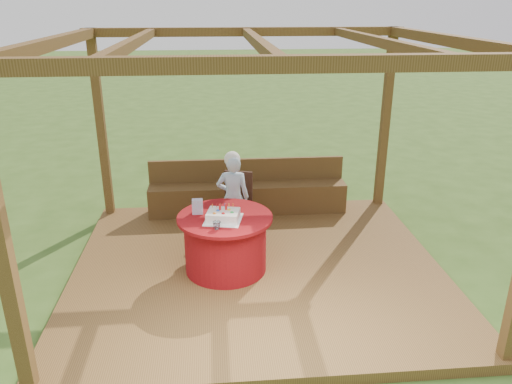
% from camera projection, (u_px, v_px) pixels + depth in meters
% --- Properties ---
extents(ground, '(60.00, 60.00, 0.00)m').
position_uv_depth(ground, '(258.00, 274.00, 6.23)').
color(ground, '#33541C').
rests_on(ground, ground).
extents(deck, '(4.50, 4.00, 0.12)m').
position_uv_depth(deck, '(258.00, 269.00, 6.21)').
color(deck, brown).
rests_on(deck, ground).
extents(pergola, '(4.50, 4.00, 2.72)m').
position_uv_depth(pergola, '(258.00, 78.00, 5.36)').
color(pergola, brown).
rests_on(pergola, deck).
extents(bench, '(3.00, 0.42, 0.80)m').
position_uv_depth(bench, '(248.00, 195.00, 7.69)').
color(bench, brown).
rests_on(bench, deck).
extents(table, '(1.13, 1.13, 0.70)m').
position_uv_depth(table, '(225.00, 242.00, 5.98)').
color(table, '#9C1112').
rests_on(table, deck).
extents(chair, '(0.49, 0.49, 0.85)m').
position_uv_depth(chair, '(237.00, 200.00, 6.98)').
color(chair, black).
rests_on(chair, deck).
extents(elderly_woman, '(0.45, 0.31, 1.24)m').
position_uv_depth(elderly_woman, '(233.00, 196.00, 6.67)').
color(elderly_woman, '#94BADC').
rests_on(elderly_woman, deck).
extents(birthday_cake, '(0.49, 0.49, 0.18)m').
position_uv_depth(birthday_cake, '(223.00, 215.00, 5.74)').
color(birthday_cake, white).
rests_on(birthday_cake, table).
extents(gift_bag, '(0.13, 0.08, 0.18)m').
position_uv_depth(gift_bag, '(197.00, 207.00, 5.89)').
color(gift_bag, '#E091C5').
rests_on(gift_bag, table).
extents(drinking_glass, '(0.11, 0.11, 0.09)m').
position_uv_depth(drinking_glass, '(217.00, 225.00, 5.51)').
color(drinking_glass, white).
rests_on(drinking_glass, table).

